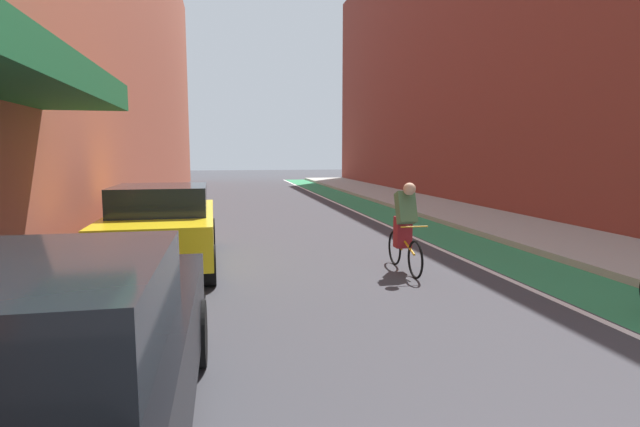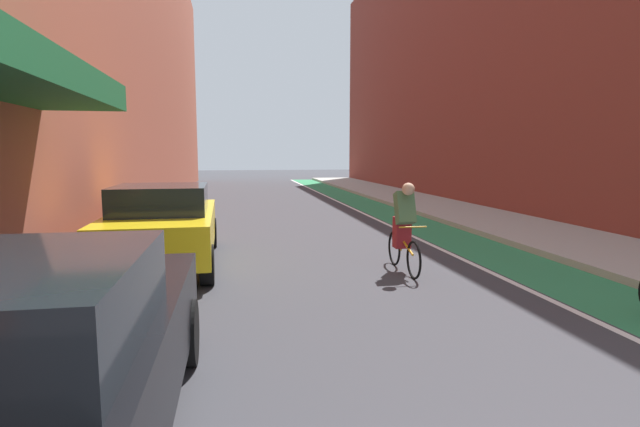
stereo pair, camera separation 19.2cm
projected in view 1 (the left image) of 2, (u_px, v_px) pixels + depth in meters
The scene contains 9 objects.
ground_plane at pixel (288, 217), 16.28m from camera, with size 90.30×90.30×0.00m, color #38383D.
bike_lane_paint at pixel (371, 208), 18.90m from camera, with size 1.60×41.04×0.00m, color #2D8451.
lane_divider_stripe at pixel (348, 208), 18.73m from camera, with size 0.12×41.04×0.00m, color white.
sidewalk_right at pixel (427, 205), 19.34m from camera, with size 3.07×41.04×0.14m, color #A8A59E.
building_facade_left at pixel (98, 26), 16.26m from camera, with size 4.15×41.04×12.67m.
building_facade_right at pixel (472, 43), 20.98m from camera, with size 2.40×37.04×13.61m, color brown.
parked_sedan_black at pixel (35, 377), 2.91m from camera, with size 1.86×4.56×1.53m.
parked_sedan_yellow_cab at pixel (163, 225), 9.09m from camera, with size 1.98×4.39×1.53m.
cyclist_mid at pixel (405, 225), 8.70m from camera, with size 0.48×1.71×1.61m.
Camera 1 is at (-2.09, 0.48, 2.12)m, focal length 27.38 mm.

